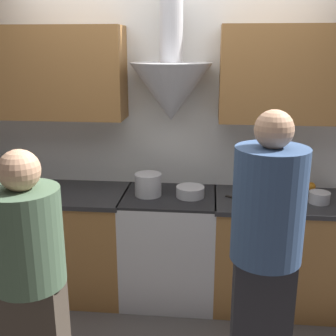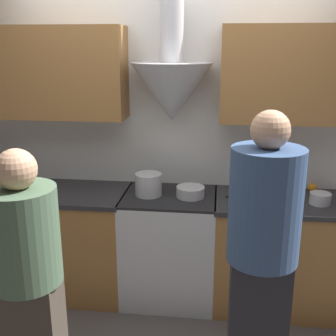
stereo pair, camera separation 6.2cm
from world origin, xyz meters
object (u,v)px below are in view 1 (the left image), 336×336
at_px(stock_pot, 148,185).
at_px(person_foreground_left, 30,279).
at_px(mixing_bowl, 190,192).
at_px(orange_fruit, 311,187).
at_px(person_foreground_right, 265,255).
at_px(stove_range, 169,246).
at_px(saucepan, 319,197).

distance_m(stock_pot, person_foreground_left, 1.28).
height_order(mixing_bowl, orange_fruit, mixing_bowl).
xyz_separation_m(mixing_bowl, person_foreground_right, (0.45, -1.00, 0.02)).
xyz_separation_m(stove_range, mixing_bowl, (0.16, -0.02, 0.48)).
bearing_deg(stock_pot, saucepan, -1.63).
bearing_deg(stove_range, mixing_bowl, -5.98).
relative_size(stock_pot, person_foreground_left, 0.14).
bearing_deg(person_foreground_left, stock_pot, 69.19).
relative_size(stove_range, saucepan, 5.79).
relative_size(stove_range, stock_pot, 4.27).
bearing_deg(saucepan, mixing_bowl, 177.96).
distance_m(orange_fruit, person_foreground_left, 2.24).
bearing_deg(person_foreground_right, orange_fruit, 67.54).
xyz_separation_m(saucepan, person_foreground_right, (-0.51, -0.97, 0.01)).
relative_size(saucepan, person_foreground_left, 0.10).
distance_m(stock_pot, person_foreground_right, 1.27).
bearing_deg(stock_pot, stove_range, 5.13).
relative_size(stock_pot, mixing_bowl, 0.95).
distance_m(stock_pot, mixing_bowl, 0.33).
height_order(mixing_bowl, person_foreground_right, person_foreground_right).
bearing_deg(person_foreground_left, mixing_bowl, 56.71).
relative_size(stove_range, mixing_bowl, 4.08).
height_order(stove_range, person_foreground_right, person_foreground_right).
distance_m(mixing_bowl, saucepan, 0.96).
relative_size(orange_fruit, person_foreground_left, 0.05).
bearing_deg(stock_pot, mixing_bowl, -0.43).
xyz_separation_m(stock_pot, mixing_bowl, (0.33, -0.00, -0.05)).
height_order(stove_range, orange_fruit, orange_fruit).
bearing_deg(mixing_bowl, stove_range, 174.02).
xyz_separation_m(stove_range, saucepan, (1.12, -0.05, 0.48)).
xyz_separation_m(stove_range, stock_pot, (-0.16, -0.01, 0.52)).
distance_m(stock_pot, orange_fruit, 1.30).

